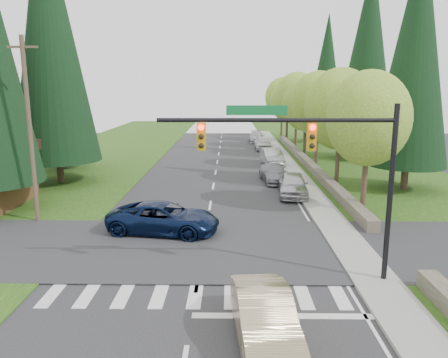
{
  "coord_description": "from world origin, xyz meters",
  "views": [
    {
      "loc": [
        1.23,
        -11.29,
        7.36
      ],
      "look_at": [
        0.95,
        10.34,
        2.8
      ],
      "focal_mm": 35.0,
      "sensor_mm": 36.0,
      "label": 1
    }
  ],
  "objects_px": {
    "parked_car_d": "(263,143)",
    "sedan_champagne": "(264,317)",
    "parked_car_a": "(293,184)",
    "parked_car_b": "(274,173)",
    "parked_car_c": "(272,157)",
    "parked_car_e": "(257,137)",
    "suv_navy": "(164,218)"
  },
  "relations": [
    {
      "from": "parked_car_d",
      "to": "sedan_champagne",
      "type": "bearing_deg",
      "value": -95.21
    },
    {
      "from": "sedan_champagne",
      "to": "parked_car_a",
      "type": "height_order",
      "value": "parked_car_a"
    },
    {
      "from": "sedan_champagne",
      "to": "parked_car_b",
      "type": "height_order",
      "value": "sedan_champagne"
    },
    {
      "from": "sedan_champagne",
      "to": "parked_car_d",
      "type": "bearing_deg",
      "value": 80.71
    },
    {
      "from": "parked_car_c",
      "to": "parked_car_e",
      "type": "bearing_deg",
      "value": 85.92
    },
    {
      "from": "sedan_champagne",
      "to": "parked_car_b",
      "type": "bearing_deg",
      "value": 78.52
    },
    {
      "from": "parked_car_b",
      "to": "parked_car_d",
      "type": "xyz_separation_m",
      "value": [
        0.48,
        18.08,
        0.13
      ]
    },
    {
      "from": "parked_car_a",
      "to": "parked_car_c",
      "type": "distance_m",
      "value": 12.08
    },
    {
      "from": "parked_car_d",
      "to": "parked_car_e",
      "type": "relative_size",
      "value": 0.95
    },
    {
      "from": "parked_car_a",
      "to": "parked_car_e",
      "type": "relative_size",
      "value": 0.95
    },
    {
      "from": "sedan_champagne",
      "to": "parked_car_c",
      "type": "bearing_deg",
      "value": 79.08
    },
    {
      "from": "parked_car_a",
      "to": "parked_car_b",
      "type": "bearing_deg",
      "value": 105.07
    },
    {
      "from": "suv_navy",
      "to": "parked_car_b",
      "type": "height_order",
      "value": "suv_navy"
    },
    {
      "from": "parked_car_d",
      "to": "parked_car_e",
      "type": "bearing_deg",
      "value": 91.67
    },
    {
      "from": "sedan_champagne",
      "to": "parked_car_c",
      "type": "height_order",
      "value": "parked_car_c"
    },
    {
      "from": "parked_car_c",
      "to": "parked_car_e",
      "type": "height_order",
      "value": "parked_car_c"
    },
    {
      "from": "parked_car_d",
      "to": "parked_car_e",
      "type": "distance_m",
      "value": 7.41
    },
    {
      "from": "parked_car_b",
      "to": "parked_car_a",
      "type": "bearing_deg",
      "value": -85.58
    },
    {
      "from": "parked_car_c",
      "to": "parked_car_e",
      "type": "xyz_separation_m",
      "value": [
        -0.41,
        18.01,
        -0.08
      ]
    },
    {
      "from": "parked_car_b",
      "to": "parked_car_e",
      "type": "bearing_deg",
      "value": 83.92
    },
    {
      "from": "parked_car_d",
      "to": "parked_car_c",
      "type": "bearing_deg",
      "value": -90.62
    },
    {
      "from": "sedan_champagne",
      "to": "suv_navy",
      "type": "relative_size",
      "value": 0.82
    },
    {
      "from": "parked_car_d",
      "to": "parked_car_a",
      "type": "bearing_deg",
      "value": -90.1
    },
    {
      "from": "sedan_champagne",
      "to": "parked_car_d",
      "type": "xyz_separation_m",
      "value": [
        2.99,
        40.37,
        0.04
      ]
    },
    {
      "from": "parked_car_a",
      "to": "parked_car_d",
      "type": "xyz_separation_m",
      "value": [
        -0.35,
        22.69,
        0.0
      ]
    },
    {
      "from": "suv_navy",
      "to": "parked_car_a",
      "type": "relative_size",
      "value": 1.2
    },
    {
      "from": "suv_navy",
      "to": "parked_car_d",
      "type": "height_order",
      "value": "parked_car_d"
    },
    {
      "from": "sedan_champagne",
      "to": "parked_car_e",
      "type": "xyz_separation_m",
      "value": [
        2.65,
        47.77,
        -0.04
      ]
    },
    {
      "from": "sedan_champagne",
      "to": "parked_car_a",
      "type": "relative_size",
      "value": 0.98
    },
    {
      "from": "parked_car_b",
      "to": "parked_car_d",
      "type": "distance_m",
      "value": 18.09
    },
    {
      "from": "parked_car_e",
      "to": "parked_car_d",
      "type": "bearing_deg",
      "value": -86.6
    },
    {
      "from": "parked_car_a",
      "to": "suv_navy",
      "type": "bearing_deg",
      "value": -129.3
    }
  ]
}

